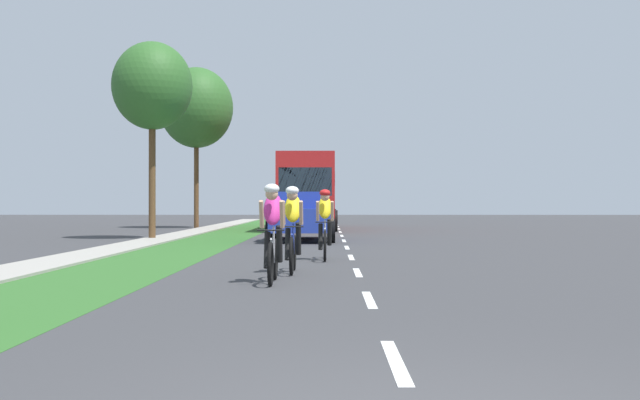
{
  "coord_description": "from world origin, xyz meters",
  "views": [
    {
      "loc": [
        -0.55,
        -4.3,
        1.28
      ],
      "look_at": [
        -0.79,
        20.55,
        1.37
      ],
      "focal_mm": 43.84,
      "sensor_mm": 36.0,
      "label": 1
    }
  ],
  "objects_px": {
    "cyclist_distant": "(325,224)",
    "street_tree_near": "(152,87)",
    "pickup_blue": "(302,216)",
    "bus_red": "(309,189)",
    "cyclist_lead": "(273,232)",
    "cyclist_trailing": "(293,228)",
    "street_tree_far": "(196,108)"
  },
  "relations": [
    {
      "from": "cyclist_distant",
      "to": "street_tree_near",
      "type": "xyz_separation_m",
      "value": [
        -6.12,
        9.97,
        4.57
      ]
    },
    {
      "from": "pickup_blue",
      "to": "bus_red",
      "type": "xyz_separation_m",
      "value": [
        -0.08,
        12.14,
        1.15
      ]
    },
    {
      "from": "pickup_blue",
      "to": "bus_red",
      "type": "height_order",
      "value": "bus_red"
    },
    {
      "from": "cyclist_lead",
      "to": "street_tree_near",
      "type": "relative_size",
      "value": 0.25
    },
    {
      "from": "cyclist_trailing",
      "to": "cyclist_distant",
      "type": "xyz_separation_m",
      "value": [
        0.58,
        3.2,
        0.0
      ]
    },
    {
      "from": "cyclist_distant",
      "to": "bus_red",
      "type": "xyz_separation_m",
      "value": [
        -0.89,
        21.15,
        1.17
      ]
    },
    {
      "from": "cyclist_trailing",
      "to": "cyclist_distant",
      "type": "bearing_deg",
      "value": 79.78
    },
    {
      "from": "cyclist_lead",
      "to": "street_tree_near",
      "type": "height_order",
      "value": "street_tree_near"
    },
    {
      "from": "street_tree_near",
      "to": "pickup_blue",
      "type": "bearing_deg",
      "value": -10.19
    },
    {
      "from": "pickup_blue",
      "to": "bus_red",
      "type": "relative_size",
      "value": 0.44
    },
    {
      "from": "pickup_blue",
      "to": "cyclist_trailing",
      "type": "bearing_deg",
      "value": -88.9
    },
    {
      "from": "bus_red",
      "to": "street_tree_near",
      "type": "height_order",
      "value": "street_tree_near"
    },
    {
      "from": "cyclist_lead",
      "to": "bus_red",
      "type": "bearing_deg",
      "value": 90.17
    },
    {
      "from": "cyclist_trailing",
      "to": "pickup_blue",
      "type": "xyz_separation_m",
      "value": [
        -0.23,
        12.21,
        0.02
      ]
    },
    {
      "from": "cyclist_distant",
      "to": "street_tree_far",
      "type": "bearing_deg",
      "value": 106.71
    },
    {
      "from": "cyclist_lead",
      "to": "cyclist_trailing",
      "type": "distance_m",
      "value": 1.83
    },
    {
      "from": "street_tree_near",
      "to": "street_tree_far",
      "type": "bearing_deg",
      "value": 92.22
    },
    {
      "from": "bus_red",
      "to": "street_tree_far",
      "type": "height_order",
      "value": "street_tree_far"
    },
    {
      "from": "pickup_blue",
      "to": "street_tree_near",
      "type": "relative_size",
      "value": 0.73
    },
    {
      "from": "bus_red",
      "to": "street_tree_near",
      "type": "xyz_separation_m",
      "value": [
        -5.23,
        -11.19,
        3.4
      ]
    },
    {
      "from": "bus_red",
      "to": "street_tree_far",
      "type": "xyz_separation_m",
      "value": [
        -5.7,
        0.8,
        4.11
      ]
    },
    {
      "from": "cyclist_lead",
      "to": "street_tree_far",
      "type": "bearing_deg",
      "value": 102.09
    },
    {
      "from": "cyclist_trailing",
      "to": "cyclist_distant",
      "type": "distance_m",
      "value": 3.25
    },
    {
      "from": "cyclist_distant",
      "to": "bus_red",
      "type": "height_order",
      "value": "bus_red"
    },
    {
      "from": "cyclist_trailing",
      "to": "bus_red",
      "type": "distance_m",
      "value": 24.38
    },
    {
      "from": "cyclist_lead",
      "to": "street_tree_near",
      "type": "xyz_separation_m",
      "value": [
        -5.31,
        14.98,
        4.57
      ]
    },
    {
      "from": "cyclist_trailing",
      "to": "pickup_blue",
      "type": "height_order",
      "value": "pickup_blue"
    },
    {
      "from": "pickup_blue",
      "to": "cyclist_lead",
      "type": "bearing_deg",
      "value": -90.01
    },
    {
      "from": "cyclist_distant",
      "to": "bus_red",
      "type": "distance_m",
      "value": 21.2
    },
    {
      "from": "street_tree_near",
      "to": "street_tree_far",
      "type": "distance_m",
      "value": 12.02
    },
    {
      "from": "pickup_blue",
      "to": "street_tree_far",
      "type": "relative_size",
      "value": 0.63
    },
    {
      "from": "cyclist_distant",
      "to": "street_tree_far",
      "type": "height_order",
      "value": "street_tree_far"
    }
  ]
}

